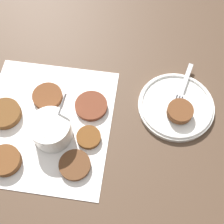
{
  "coord_description": "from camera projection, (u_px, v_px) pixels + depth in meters",
  "views": [
    {
      "loc": [
        0.26,
        0.26,
        0.72
      ],
      "look_at": [
        -0.09,
        0.18,
        0.02
      ],
      "focal_mm": 50.0,
      "sensor_mm": 36.0,
      "label": 1
    }
  ],
  "objects": [
    {
      "name": "serving_plate",
      "position": [
        176.0,
        106.0,
        0.81
      ],
      "size": [
        0.2,
        0.2,
        0.02
      ],
      "color": "white",
      "rests_on": "ground_plane"
    },
    {
      "name": "fritter_4",
      "position": [
        89.0,
        137.0,
        0.77
      ],
      "size": [
        0.06,
        0.06,
        0.01
      ],
      "color": "brown",
      "rests_on": "napkin"
    },
    {
      "name": "fritter_2",
      "position": [
        75.0,
        165.0,
        0.74
      ],
      "size": [
        0.08,
        0.08,
        0.01
      ],
      "color": "brown",
      "rests_on": "napkin"
    },
    {
      "name": "fritter_3",
      "position": [
        48.0,
        97.0,
        0.82
      ],
      "size": [
        0.08,
        0.08,
        0.01
      ],
      "color": "brown",
      "rests_on": "napkin"
    },
    {
      "name": "sauce_bowl",
      "position": [
        52.0,
        129.0,
        0.76
      ],
      "size": [
        0.12,
        0.1,
        0.11
      ],
      "color": "white",
      "rests_on": "napkin"
    },
    {
      "name": "ground_plane",
      "position": [
        36.0,
        131.0,
        0.79
      ],
      "size": [
        4.0,
        4.0,
        0.0
      ],
      "primitive_type": "plane",
      "color": "#4C3828"
    },
    {
      "name": "fritter_on_plate",
      "position": [
        180.0,
        111.0,
        0.78
      ],
      "size": [
        0.07,
        0.07,
        0.02
      ],
      "color": "brown",
      "rests_on": "serving_plate"
    },
    {
      "name": "napkin",
      "position": [
        47.0,
        123.0,
        0.8
      ],
      "size": [
        0.38,
        0.36,
        0.0
      ],
      "color": "white",
      "rests_on": "ground_plane"
    },
    {
      "name": "fritter_5",
      "position": [
        5.0,
        161.0,
        0.74
      ],
      "size": [
        0.08,
        0.08,
        0.02
      ],
      "color": "brown",
      "rests_on": "napkin"
    },
    {
      "name": "fritter_0",
      "position": [
        91.0,
        106.0,
        0.81
      ],
      "size": [
        0.08,
        0.08,
        0.01
      ],
      "color": "brown",
      "rests_on": "napkin"
    },
    {
      "name": "fork",
      "position": [
        181.0,
        94.0,
        0.81
      ],
      "size": [
        0.17,
        0.05,
        0.0
      ],
      "color": "silver",
      "rests_on": "serving_plate"
    },
    {
      "name": "fritter_1",
      "position": [
        5.0,
        114.0,
        0.8
      ],
      "size": [
        0.08,
        0.08,
        0.02
      ],
      "color": "brown",
      "rests_on": "napkin"
    }
  ]
}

